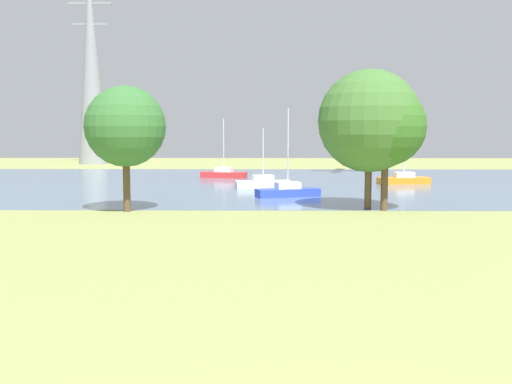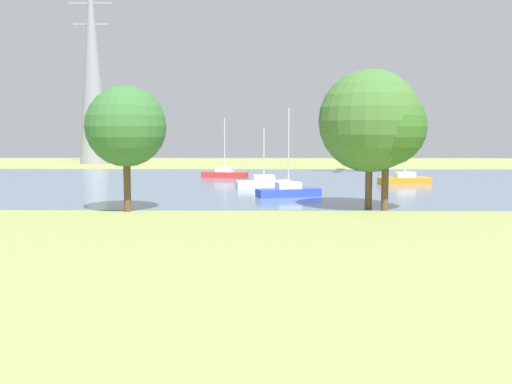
% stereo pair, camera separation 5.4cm
% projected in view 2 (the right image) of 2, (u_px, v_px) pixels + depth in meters
% --- Properties ---
extents(ground_plane, '(160.00, 160.00, 0.00)m').
position_uv_depth(ground_plane, '(297.00, 232.00, 29.51)').
color(ground_plane, '#8C9351').
extents(water_surface, '(140.00, 40.00, 0.02)m').
position_uv_depth(water_surface, '(282.00, 183.00, 57.36)').
color(water_surface, slate).
rests_on(water_surface, ground).
extents(sailboat_orange, '(4.98, 2.27, 7.79)m').
position_uv_depth(sailboat_orange, '(405.00, 179.00, 56.14)').
color(sailboat_orange, orange).
rests_on(sailboat_orange, water_surface).
extents(sailboat_red, '(5.02, 2.63, 6.25)m').
position_uv_depth(sailboat_red, '(225.00, 174.00, 63.53)').
color(sailboat_red, red).
rests_on(sailboat_red, water_surface).
extents(sailboat_white, '(5.00, 2.37, 5.19)m').
position_uv_depth(sailboat_white, '(264.00, 183.00, 52.43)').
color(sailboat_white, white).
rests_on(sailboat_white, water_surface).
extents(sailboat_blue, '(5.03, 2.87, 6.66)m').
position_uv_depth(sailboat_blue, '(288.00, 191.00, 45.24)').
color(sailboat_blue, blue).
rests_on(sailboat_blue, water_surface).
extents(tree_west_far, '(4.95, 4.95, 7.72)m').
position_uv_depth(tree_west_far, '(126.00, 127.00, 36.59)').
color(tree_west_far, brown).
rests_on(tree_west_far, ground).
extents(tree_east_near, '(6.45, 6.45, 8.81)m').
position_uv_depth(tree_east_near, '(370.00, 121.00, 37.50)').
color(tree_east_near, brown).
rests_on(tree_east_near, ground).
extents(tree_east_far, '(4.96, 4.96, 7.73)m').
position_uv_depth(tree_east_far, '(386.00, 127.00, 37.01)').
color(tree_east_far, brown).
rests_on(tree_east_far, ground).
extents(electricity_pylon, '(6.40, 4.40, 29.50)m').
position_uv_depth(electricity_pylon, '(92.00, 64.00, 88.97)').
color(electricity_pylon, gray).
rests_on(electricity_pylon, ground).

